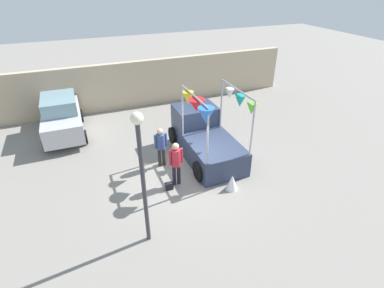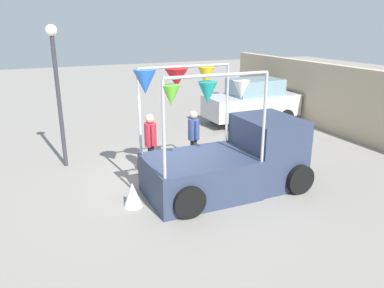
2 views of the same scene
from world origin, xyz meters
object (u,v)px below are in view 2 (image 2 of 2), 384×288
at_px(parked_car, 252,101).
at_px(person_customer, 151,138).
at_px(person_vendor, 194,133).
at_px(folded_kite_bundle_white, 133,195).
at_px(handbag, 141,166).
at_px(vendor_truck, 235,156).
at_px(street_lamp, 56,78).

bearing_deg(parked_car, person_customer, -57.03).
height_order(person_vendor, folded_kite_bundle_white, person_vendor).
height_order(person_vendor, handbag, person_vendor).
distance_m(person_vendor, folded_kite_bundle_white, 3.17).
xyz_separation_m(vendor_truck, person_vendor, (-1.96, -0.27, 0.14)).
height_order(person_customer, person_vendor, person_customer).
bearing_deg(handbag, parked_car, 119.60).
height_order(person_vendor, street_lamp, street_lamp).
height_order(person_customer, street_lamp, street_lamp).
bearing_deg(parked_car, person_vendor, -50.56).
relative_size(handbag, folded_kite_bundle_white, 0.47).
xyz_separation_m(person_customer, handbag, (-0.35, -0.20, -0.92)).
bearing_deg(vendor_truck, person_vendor, -172.16).
relative_size(parked_car, folded_kite_bundle_white, 6.67).
xyz_separation_m(vendor_truck, folded_kite_bundle_white, (-0.05, -2.70, -0.58)).
relative_size(person_vendor, folded_kite_bundle_white, 2.80).
distance_m(vendor_truck, person_customer, 2.47).
xyz_separation_m(person_customer, street_lamp, (-1.64, -2.19, 1.60)).
relative_size(parked_car, street_lamp, 0.97).
distance_m(person_customer, handbag, 1.01).
bearing_deg(parked_car, street_lamp, -75.25).
xyz_separation_m(handbag, folded_kite_bundle_white, (2.11, -0.84, 0.16)).
height_order(vendor_truck, person_customer, vendor_truck).
bearing_deg(vendor_truck, folded_kite_bundle_white, -91.09).
bearing_deg(vendor_truck, person_customer, -137.44).
relative_size(vendor_truck, person_customer, 2.36).
relative_size(vendor_truck, person_vendor, 2.45).
distance_m(parked_car, person_customer, 6.86).
height_order(parked_car, folded_kite_bundle_white, parked_car).
distance_m(parked_car, person_vendor, 5.64).
bearing_deg(handbag, street_lamp, -123.00).
xyz_separation_m(parked_car, street_lamp, (2.09, -7.94, 1.72)).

